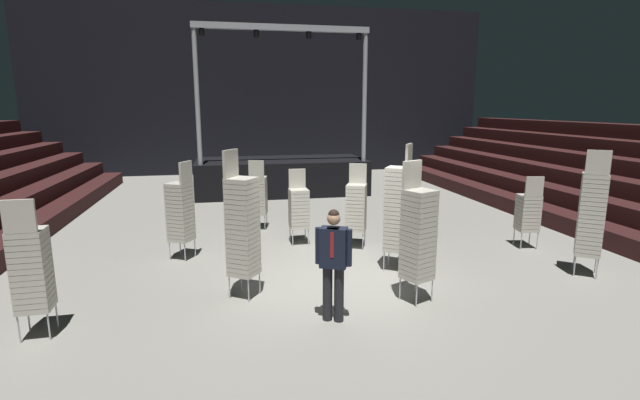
# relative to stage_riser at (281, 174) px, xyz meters

# --- Properties ---
(ground_plane) EXTENTS (22.00, 30.00, 0.10)m
(ground_plane) POSITION_rel_stage_riser_xyz_m (0.00, -9.28, -0.78)
(ground_plane) COLOR gray
(arena_end_wall) EXTENTS (22.00, 0.30, 8.00)m
(arena_end_wall) POSITION_rel_stage_riser_xyz_m (0.00, 5.72, 3.27)
(arena_end_wall) COLOR black
(arena_end_wall) RESTS_ON ground_plane
(stage_riser) EXTENTS (6.33, 2.89, 5.96)m
(stage_riser) POSITION_rel_stage_riser_xyz_m (0.00, 0.00, 0.00)
(stage_riser) COLOR black
(stage_riser) RESTS_ON ground_plane
(man_with_tie) EXTENTS (0.55, 0.38, 1.77)m
(man_with_tie) POSITION_rel_stage_riser_xyz_m (-0.50, -11.01, 0.28)
(man_with_tie) COLOR black
(man_with_tie) RESTS_ON ground_plane
(chair_stack_front_left) EXTENTS (0.58, 0.58, 2.39)m
(chair_stack_front_left) POSITION_rel_stage_riser_xyz_m (1.05, -10.55, 0.47)
(chair_stack_front_left) COLOR #B2B5BA
(chair_stack_front_left) RESTS_ON ground_plane
(chair_stack_front_right) EXTENTS (0.51, 0.51, 1.71)m
(chair_stack_front_right) POSITION_rel_stage_riser_xyz_m (4.82, -8.17, 0.13)
(chair_stack_front_right) COLOR #B2B5BA
(chair_stack_front_right) RESTS_ON ground_plane
(chair_stack_mid_left) EXTENTS (0.62, 0.62, 2.48)m
(chair_stack_mid_left) POSITION_rel_stage_riser_xyz_m (4.83, -10.04, 0.51)
(chair_stack_mid_left) COLOR #B2B5BA
(chair_stack_mid_left) RESTS_ON ground_plane
(chair_stack_mid_right) EXTENTS (0.53, 0.53, 1.88)m
(chair_stack_mid_right) POSITION_rel_stage_riser_xyz_m (-1.23, -5.22, 0.21)
(chair_stack_mid_right) COLOR #B2B5BA
(chair_stack_mid_right) RESTS_ON ground_plane
(chair_stack_mid_centre) EXTENTS (0.45, 0.45, 1.79)m
(chair_stack_mid_centre) POSITION_rel_stage_riser_xyz_m (-0.38, -6.81, 0.17)
(chair_stack_mid_centre) COLOR #B2B5BA
(chair_stack_mid_centre) RESTS_ON ground_plane
(chair_stack_rear_left) EXTENTS (0.58, 0.58, 1.96)m
(chair_stack_rear_left) POSITION_rel_stage_riser_xyz_m (0.88, -7.40, 0.26)
(chair_stack_rear_left) COLOR #B2B5BA
(chair_stack_rear_left) RESTS_ON ground_plane
(chair_stack_rear_right) EXTENTS (0.61, 0.61, 2.56)m
(chair_stack_rear_right) POSITION_rel_stage_riser_xyz_m (-1.80, -9.78, 0.55)
(chair_stack_rear_right) COLOR #B2B5BA
(chair_stack_rear_right) RESTS_ON ground_plane
(chair_stack_rear_centre) EXTENTS (0.46, 0.46, 2.05)m
(chair_stack_rear_centre) POSITION_rel_stage_riser_xyz_m (-4.79, -10.63, 0.30)
(chair_stack_rear_centre) COLOR #B2B5BA
(chair_stack_rear_centre) RESTS_ON ground_plane
(chair_stack_aisle_left) EXTENTS (0.61, 0.61, 2.56)m
(chair_stack_aisle_left) POSITION_rel_stage_riser_xyz_m (1.28, -9.00, 0.55)
(chair_stack_aisle_left) COLOR #B2B5BA
(chair_stack_aisle_left) RESTS_ON ground_plane
(chair_stack_aisle_right) EXTENTS (0.60, 0.60, 2.14)m
(chair_stack_aisle_right) POSITION_rel_stage_riser_xyz_m (-3.04, -7.42, 0.34)
(chair_stack_aisle_right) COLOR #B2B5BA
(chair_stack_aisle_right) RESTS_ON ground_plane
(equipment_road_case) EXTENTS (1.01, 0.78, 0.52)m
(equipment_road_case) POSITION_rel_stage_riser_xyz_m (2.56, -7.01, -0.47)
(equipment_road_case) COLOR black
(equipment_road_case) RESTS_ON ground_plane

